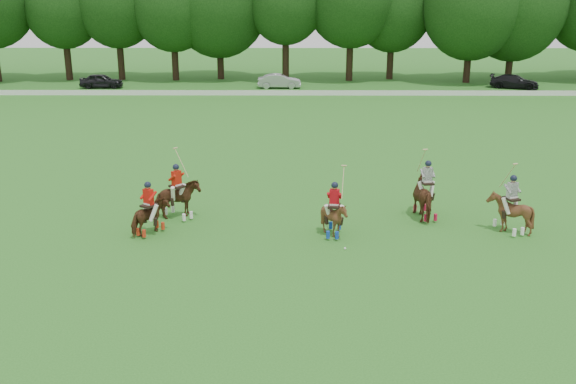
{
  "coord_description": "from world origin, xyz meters",
  "views": [
    {
      "loc": [
        0.67,
        -19.6,
        8.8
      ],
      "look_at": [
        0.51,
        4.2,
        1.4
      ],
      "focal_mm": 40.0,
      "sensor_mm": 36.0,
      "label": 1
    }
  ],
  "objects_px": {
    "polo_red_a": "(150,216)",
    "polo_red_b": "(178,199)",
    "polo_red_c": "(334,217)",
    "polo_ball": "(345,248)",
    "car_right": "(514,82)",
    "polo_stripe_a": "(426,197)",
    "car_left": "(101,81)",
    "car_mid": "(279,81)",
    "polo_stripe_b": "(510,212)"
  },
  "relations": [
    {
      "from": "car_mid",
      "to": "polo_red_a",
      "type": "relative_size",
      "value": 1.99
    },
    {
      "from": "car_right",
      "to": "polo_red_c",
      "type": "distance_m",
      "value": 44.06
    },
    {
      "from": "car_left",
      "to": "polo_red_b",
      "type": "xyz_separation_m",
      "value": [
        13.8,
        -37.43,
        0.12
      ]
    },
    {
      "from": "polo_stripe_b",
      "to": "polo_stripe_a",
      "type": "bearing_deg",
      "value": 149.92
    },
    {
      "from": "polo_red_a",
      "to": "polo_red_b",
      "type": "distance_m",
      "value": 1.98
    },
    {
      "from": "polo_red_a",
      "to": "polo_stripe_b",
      "type": "xyz_separation_m",
      "value": [
        13.71,
        0.31,
        0.08
      ]
    },
    {
      "from": "polo_red_a",
      "to": "polo_stripe_b",
      "type": "relative_size",
      "value": 0.74
    },
    {
      "from": "polo_stripe_b",
      "to": "polo_ball",
      "type": "height_order",
      "value": "polo_stripe_b"
    },
    {
      "from": "polo_red_c",
      "to": "polo_stripe_a",
      "type": "relative_size",
      "value": 0.9
    },
    {
      "from": "car_right",
      "to": "polo_stripe_a",
      "type": "bearing_deg",
      "value": 179.87
    },
    {
      "from": "car_left",
      "to": "car_mid",
      "type": "xyz_separation_m",
      "value": [
        17.19,
        0.0,
        -0.01
      ]
    },
    {
      "from": "polo_stripe_a",
      "to": "polo_ball",
      "type": "bearing_deg",
      "value": -135.66
    },
    {
      "from": "polo_red_c",
      "to": "polo_stripe_a",
      "type": "xyz_separation_m",
      "value": [
        3.87,
        2.08,
        0.14
      ]
    },
    {
      "from": "car_left",
      "to": "car_mid",
      "type": "distance_m",
      "value": 17.19
    },
    {
      "from": "car_left",
      "to": "polo_red_a",
      "type": "bearing_deg",
      "value": -163.61
    },
    {
      "from": "car_right",
      "to": "polo_ball",
      "type": "distance_m",
      "value": 45.16
    },
    {
      "from": "polo_red_a",
      "to": "car_mid",
      "type": "bearing_deg",
      "value": 83.99
    },
    {
      "from": "polo_stripe_b",
      "to": "car_right",
      "type": "bearing_deg",
      "value": 71.49
    },
    {
      "from": "polo_red_c",
      "to": "polo_stripe_b",
      "type": "relative_size",
      "value": 0.94
    },
    {
      "from": "car_right",
      "to": "polo_red_b",
      "type": "distance_m",
      "value": 45.57
    },
    {
      "from": "polo_red_a",
      "to": "polo_stripe_a",
      "type": "relative_size",
      "value": 0.71
    },
    {
      "from": "car_left",
      "to": "polo_red_b",
      "type": "bearing_deg",
      "value": -161.76
    },
    {
      "from": "polo_red_b",
      "to": "car_mid",
      "type": "bearing_deg",
      "value": 84.83
    },
    {
      "from": "car_mid",
      "to": "polo_stripe_a",
      "type": "xyz_separation_m",
      "value": [
        6.7,
        -37.29,
        0.2
      ]
    },
    {
      "from": "car_right",
      "to": "polo_stripe_a",
      "type": "height_order",
      "value": "polo_stripe_a"
    },
    {
      "from": "polo_stripe_a",
      "to": "polo_ball",
      "type": "distance_m",
      "value": 5.03
    },
    {
      "from": "polo_ball",
      "to": "polo_red_a",
      "type": "bearing_deg",
      "value": 168.43
    },
    {
      "from": "car_right",
      "to": "polo_red_a",
      "type": "relative_size",
      "value": 2.17
    },
    {
      "from": "polo_red_b",
      "to": "polo_red_c",
      "type": "xyz_separation_m",
      "value": [
        6.22,
        -1.94,
        -0.07
      ]
    },
    {
      "from": "car_left",
      "to": "polo_red_c",
      "type": "height_order",
      "value": "polo_red_c"
    },
    {
      "from": "polo_red_c",
      "to": "polo_stripe_b",
      "type": "bearing_deg",
      "value": 3.57
    },
    {
      "from": "car_mid",
      "to": "polo_red_b",
      "type": "distance_m",
      "value": 37.58
    },
    {
      "from": "polo_red_c",
      "to": "polo_stripe_a",
      "type": "bearing_deg",
      "value": 28.31
    },
    {
      "from": "polo_red_b",
      "to": "polo_stripe_b",
      "type": "distance_m",
      "value": 13.05
    },
    {
      "from": "polo_red_b",
      "to": "polo_ball",
      "type": "xyz_separation_m",
      "value": [
        6.54,
        -3.32,
        -0.77
      ]
    },
    {
      "from": "polo_red_c",
      "to": "car_right",
      "type": "bearing_deg",
      "value": 63.33
    },
    {
      "from": "polo_red_c",
      "to": "polo_ball",
      "type": "xyz_separation_m",
      "value": [
        0.32,
        -1.38,
        -0.7
      ]
    },
    {
      "from": "car_left",
      "to": "polo_stripe_b",
      "type": "bearing_deg",
      "value": -147.51
    },
    {
      "from": "polo_red_c",
      "to": "polo_stripe_b",
      "type": "distance_m",
      "value": 6.75
    },
    {
      "from": "polo_stripe_a",
      "to": "polo_stripe_b",
      "type": "bearing_deg",
      "value": -30.08
    },
    {
      "from": "car_right",
      "to": "polo_ball",
      "type": "height_order",
      "value": "car_right"
    },
    {
      "from": "polo_red_b",
      "to": "polo_stripe_a",
      "type": "height_order",
      "value": "polo_stripe_a"
    },
    {
      "from": "polo_red_a",
      "to": "polo_red_b",
      "type": "relative_size",
      "value": 0.74
    },
    {
      "from": "car_mid",
      "to": "polo_ball",
      "type": "bearing_deg",
      "value": -176.2
    },
    {
      "from": "polo_red_b",
      "to": "polo_ball",
      "type": "relative_size",
      "value": 31.36
    },
    {
      "from": "polo_stripe_a",
      "to": "polo_ball",
      "type": "xyz_separation_m",
      "value": [
        -3.54,
        -3.46,
        -0.84
      ]
    },
    {
      "from": "car_right",
      "to": "polo_red_b",
      "type": "relative_size",
      "value": 1.6
    },
    {
      "from": "polo_ball",
      "to": "car_right",
      "type": "bearing_deg",
      "value": 64.48
    },
    {
      "from": "car_right",
      "to": "polo_red_c",
      "type": "xyz_separation_m",
      "value": [
        -19.77,
        -39.37,
        0.09
      ]
    },
    {
      "from": "polo_red_c",
      "to": "polo_stripe_a",
      "type": "distance_m",
      "value": 4.39
    }
  ]
}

